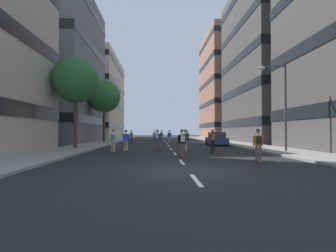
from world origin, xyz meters
TOP-DOWN VIEW (x-y plane):
  - ground_plane at (0.00, 22.69)m, footprint 136.16×136.16m
  - sidewalk_left at (-8.73, 25.53)m, footprint 3.92×62.41m
  - sidewalk_right at (8.73, 25.53)m, footprint 3.92×62.41m
  - lane_markings at (0.00, 23.00)m, footprint 0.16×52.20m
  - building_left_mid at (-17.33, 26.94)m, footprint 13.41×17.13m
  - building_left_far at (-17.33, 51.10)m, footprint 13.41×23.38m
  - building_right_mid at (17.33, 26.94)m, footprint 13.41×18.02m
  - building_right_far at (17.33, 51.10)m, footprint 13.41×18.72m
  - parked_car_near at (5.57, 18.55)m, footprint 1.82×4.40m
  - street_tree_near at (-8.73, 25.44)m, footprint 4.54×4.54m
  - street_tree_mid at (-8.73, 12.94)m, footprint 4.17×4.17m
  - streetlamp_right at (7.97, 8.05)m, footprint 2.13×0.30m
  - skater_0 at (-3.79, 9.82)m, footprint 0.56×0.92m
  - skater_1 at (0.93, 9.41)m, footprint 0.55×0.92m
  - skater_2 at (3.12, 26.29)m, footprint 0.57×0.92m
  - skater_3 at (4.03, 2.61)m, footprint 0.56×0.92m
  - skater_4 at (-5.02, 26.64)m, footprint 0.54×0.90m
  - skater_5 at (-4.59, 8.57)m, footprint 0.55×0.91m
  - skater_6 at (-1.27, 12.21)m, footprint 0.57×0.92m
  - skater_7 at (0.27, 5.37)m, footprint 0.56×0.92m
  - skater_8 at (-1.68, 28.33)m, footprint 0.54×0.91m
  - skater_9 at (-0.52, 31.00)m, footprint 0.55×0.92m
  - skater_10 at (2.98, 8.84)m, footprint 0.54×0.91m
  - skater_11 at (0.37, 23.39)m, footprint 0.57×0.92m

SIDE VIEW (x-z plane):
  - ground_plane at x=0.00m, z-range 0.00..0.00m
  - lane_markings at x=0.00m, z-range 0.00..0.01m
  - sidewalk_left at x=-8.73m, z-range 0.00..0.14m
  - sidewalk_right at x=8.73m, z-range 0.00..0.14m
  - parked_car_near at x=5.57m, z-range -0.06..1.46m
  - skater_0 at x=-3.79m, z-range 0.10..1.87m
  - skater_2 at x=3.12m, z-range 0.10..1.87m
  - skater_8 at x=-1.68m, z-range 0.10..1.87m
  - skater_9 at x=-0.52m, z-range 0.10..1.87m
  - skater_11 at x=0.37m, z-range 0.10..1.87m
  - skater_1 at x=0.93m, z-range 0.13..1.90m
  - skater_3 at x=4.03m, z-range 0.13..1.90m
  - skater_4 at x=-5.02m, z-range 0.13..1.90m
  - skater_5 at x=-4.59m, z-range 0.13..1.90m
  - skater_6 at x=-1.27m, z-range 0.13..1.90m
  - skater_7 at x=0.27m, z-range 0.13..1.90m
  - skater_10 at x=2.98m, z-range 0.13..1.90m
  - streetlamp_right at x=7.97m, z-range 0.89..7.39m
  - street_tree_mid at x=-8.73m, z-range 2.16..10.44m
  - street_tree_near at x=-8.73m, z-range 2.16..10.80m
  - building_left_far at x=-17.33m, z-range 0.09..19.14m
  - building_left_mid at x=-17.33m, z-range 0.09..21.37m
  - building_right_mid at x=17.33m, z-range 0.09..23.76m
  - building_right_far at x=17.33m, z-range 0.09..25.27m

